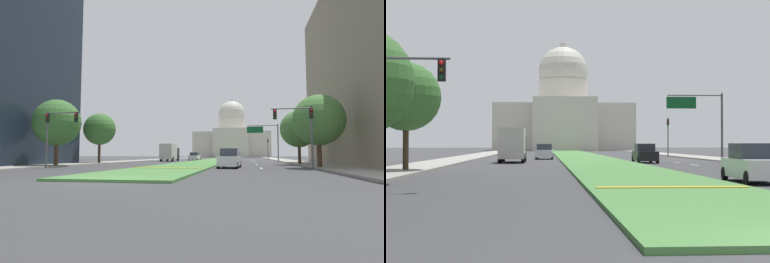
# 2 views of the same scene
# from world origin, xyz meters

# --- Properties ---
(ground_plane) EXTENTS (287.35, 287.35, 0.00)m
(ground_plane) POSITION_xyz_m (0.00, 65.31, 0.00)
(ground_plane) COLOR #3D3D3F
(grass_median) EXTENTS (6.43, 117.55, 0.14)m
(grass_median) POSITION_xyz_m (0.00, 58.78, 0.07)
(grass_median) COLOR #4C8442
(grass_median) RESTS_ON ground_plane
(median_curb_nose) EXTENTS (5.79, 0.50, 0.04)m
(median_curb_nose) POSITION_xyz_m (0.00, 11.56, 0.16)
(median_curb_nose) COLOR gold
(median_curb_nose) RESTS_ON grass_median
(lane_dashes_right) EXTENTS (0.16, 54.27, 0.01)m
(lane_dashes_right) POSITION_xyz_m (7.67, 42.31, 0.00)
(lane_dashes_right) COLOR silver
(lane_dashes_right) RESTS_ON ground_plane
(sidewalk_left) EXTENTS (4.00, 117.55, 0.15)m
(sidewalk_left) POSITION_xyz_m (-14.12, 52.24, 0.07)
(sidewalk_left) COLOR #9E9991
(sidewalk_left) RESTS_ON ground_plane
(sidewalk_right) EXTENTS (4.00, 117.55, 0.15)m
(sidewalk_right) POSITION_xyz_m (14.12, 52.24, 0.07)
(sidewalk_right) COLOR #9E9991
(sidewalk_right) RESTS_ON ground_plane
(capitol_building) EXTENTS (34.09, 25.98, 27.38)m
(capitol_building) POSITION_xyz_m (0.00, 129.82, 8.89)
(capitol_building) COLOR beige
(capitol_building) RESTS_ON ground_plane
(traffic_light_near_left) EXTENTS (3.34, 0.35, 5.20)m
(traffic_light_near_left) POSITION_xyz_m (-10.78, 12.27, 3.80)
(traffic_light_near_left) COLOR #515456
(traffic_light_near_left) RESTS_ON ground_plane
(traffic_light_far_right) EXTENTS (0.28, 0.35, 5.20)m
(traffic_light_far_right) POSITION_xyz_m (11.62, 62.79, 3.31)
(traffic_light_far_right) COLOR #515456
(traffic_light_far_right) RESTS_ON ground_plane
(overhead_guide_sign) EXTENTS (5.38, 0.20, 6.50)m
(overhead_guide_sign) POSITION_xyz_m (9.85, 41.34, 4.64)
(overhead_guide_sign) COLOR #515456
(overhead_guide_sign) RESTS_ON ground_plane
(street_tree_left_mid) EXTENTS (4.36, 4.36, 6.94)m
(street_tree_left_mid) POSITION_xyz_m (-13.55, 26.17, 4.74)
(street_tree_left_mid) COLOR #4C3823
(street_tree_left_mid) RESTS_ON ground_plane
(sedan_lead_stopped) EXTENTS (2.10, 4.64, 1.81)m
(sedan_lead_stopped) POSITION_xyz_m (4.82, 15.98, 0.84)
(sedan_lead_stopped) COLOR silver
(sedan_lead_stopped) RESTS_ON ground_plane
(sedan_midblock) EXTENTS (2.04, 4.57, 1.77)m
(sedan_midblock) POSITION_xyz_m (4.44, 41.02, 0.83)
(sedan_midblock) COLOR black
(sedan_midblock) RESTS_ON ground_plane
(sedan_distant) EXTENTS (2.08, 4.67, 1.72)m
(sedan_distant) POSITION_xyz_m (-4.79, 53.09, 0.81)
(sedan_distant) COLOR silver
(sedan_distant) RESTS_ON ground_plane
(box_truck_delivery) EXTENTS (2.40, 6.40, 3.20)m
(box_truck_delivery) POSITION_xyz_m (-7.78, 42.61, 1.68)
(box_truck_delivery) COLOR black
(box_truck_delivery) RESTS_ON ground_plane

